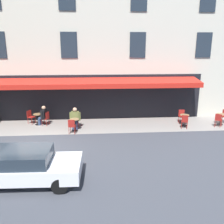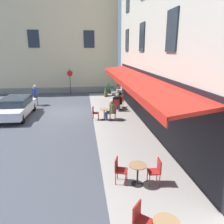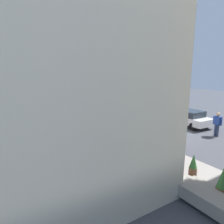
{
  "view_description": "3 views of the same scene",
  "coord_description": "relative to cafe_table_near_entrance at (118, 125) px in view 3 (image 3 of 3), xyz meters",
  "views": [
    {
      "loc": [
        -3.31,
        11.91,
        5.1
      ],
      "look_at": [
        -4.42,
        -3.01,
        1.02
      ],
      "focal_mm": 38.51,
      "sensor_mm": 36.0,
      "label": 1
    },
    {
      "loc": [
        -15.47,
        -1.22,
        4.42
      ],
      "look_at": [
        -3.05,
        -2.89,
        0.82
      ],
      "focal_mm": 34.6,
      "sensor_mm": 36.0,
      "label": 2
    },
    {
      "loc": [
        10.24,
        -10.63,
        4.52
      ],
      "look_at": [
        -2.44,
        -2.76,
        1.45
      ],
      "focal_mm": 32.36,
      "sensor_mm": 36.0,
      "label": 3
    }
  ],
  "objects": [
    {
      "name": "ground_plane",
      "position": [
        2.03,
        2.52,
        -0.49
      ],
      "size": [
        70.0,
        70.0,
        0.0
      ],
      "primitive_type": "plane",
      "color": "#42444C"
    },
    {
      "name": "sidewalk_cafe_terrace",
      "position": [
        -1.22,
        -0.88,
        -0.49
      ],
      "size": [
        20.5,
        3.2,
        0.01
      ],
      "primitive_type": "cube",
      "color": "gray",
      "rests_on": "ground_plane"
    },
    {
      "name": "cafe_building_facade",
      "position": [
        -1.97,
        -6.97,
        7.0
      ],
      "size": [
        20.0,
        10.7,
        15.0
      ],
      "color": "beige",
      "rests_on": "ground_plane"
    },
    {
      "name": "back_alley_steps",
      "position": [
        8.63,
        -2.08,
        -0.25
      ],
      "size": [
        2.4,
        1.75,
        0.6
      ],
      "color": "gray",
      "rests_on": "ground_plane"
    },
    {
      "name": "cafe_table_near_entrance",
      "position": [
        0.0,
        0.0,
        0.0
      ],
      "size": [
        0.6,
        0.6,
        0.75
      ],
      "color": "black",
      "rests_on": "ground_plane"
    },
    {
      "name": "cafe_chair_red_near_door",
      "position": [
        0.11,
        0.62,
        0.06
      ],
      "size": [
        0.46,
        0.46,
        0.91
      ],
      "color": "maroon",
      "rests_on": "ground_plane"
    },
    {
      "name": "cafe_chair_red_by_window",
      "position": [
        -0.01,
        -0.63,
        0.06
      ],
      "size": [
        0.41,
        0.41,
        0.91
      ],
      "color": "maroon",
      "rests_on": "ground_plane"
    },
    {
      "name": "cafe_table_mid_terrace",
      "position": [
        -7.21,
        -0.41,
        0.0
      ],
      "size": [
        0.6,
        0.6,
        0.75
      ],
      "color": "black",
      "rests_on": "ground_plane"
    },
    {
      "name": "cafe_chair_red_corner_right",
      "position": [
        -7.0,
        0.18,
        0.06
      ],
      "size": [
        0.51,
        0.51,
        0.91
      ],
      "color": "maroon",
      "rests_on": "ground_plane"
    },
    {
      "name": "cafe_chair_red_facing_street",
      "position": [
        -7.25,
        -1.04,
        0.06
      ],
      "size": [
        0.43,
        0.43,
        0.91
      ],
      "color": "maroon",
      "rests_on": "ground_plane"
    },
    {
      "name": "cafe_table_streetside",
      "position": [
        -9.71,
        -0.43,
        0.0
      ],
      "size": [
        0.6,
        0.6,
        0.75
      ],
      "color": "black",
      "rests_on": "ground_plane"
    },
    {
      "name": "cafe_chair_red_kerbside",
      "position": [
        -9.3,
        0.05,
        0.06
      ],
      "size": [
        0.56,
        0.56,
        0.91
      ],
      "color": "maroon",
      "rests_on": "ground_plane"
    },
    {
      "name": "cafe_chair_red_under_awning",
      "position": [
        -10.2,
        -0.83,
        0.06
      ],
      "size": [
        0.56,
        0.56,
        0.91
      ],
      "color": "maroon",
      "rests_on": "ground_plane"
    },
    {
      "name": "cafe_table_far_end",
      "position": [
        2.55,
        -1.35,
        0.0
      ],
      "size": [
        0.6,
        0.6,
        0.75
      ],
      "color": "black",
      "rests_on": "ground_plane"
    },
    {
      "name": "cafe_chair_red_back_row",
      "position": [
        1.95,
        -1.16,
        0.06
      ],
      "size": [
        0.5,
        0.5,
        0.91
      ],
      "color": "maroon",
      "rests_on": "ground_plane"
    },
    {
      "name": "cafe_chair_red_corner_left",
      "position": [
        3.11,
        -1.64,
        0.06
      ],
      "size": [
        0.54,
        0.54,
        0.91
      ],
      "color": "maroon",
      "rests_on": "ground_plane"
    },
    {
      "name": "seated_patron_in_olive",
      "position": [
        -0.01,
        -0.41,
        0.23
      ],
      "size": [
        0.71,
        0.59,
        1.36
      ],
      "color": "navy",
      "rests_on": "ground_plane"
    },
    {
      "name": "seated_companion_in_black",
      "position": [
        2.15,
        -1.22,
        0.22
      ],
      "size": [
        0.64,
        0.66,
        1.34
      ],
      "color": "navy",
      "rests_on": "ground_plane"
    },
    {
      "name": "walking_pedestrian_in_blue",
      "position": [
        4.64,
        5.2,
        0.51
      ],
      "size": [
        0.7,
        0.36,
        1.71
      ],
      "color": "navy",
      "rests_on": "ground_plane"
    },
    {
      "name": "potted_plant_by_steps",
      "position": [
        5.53,
        -1.88,
        0.06
      ],
      "size": [
        0.34,
        0.34,
        1.12
      ],
      "color": "brown",
      "rests_on": "ground_plane"
    },
    {
      "name": "potted_plant_entrance_right",
      "position": [
        8.8,
        -1.32,
        0.1
      ],
      "size": [
        0.41,
        0.41,
        1.2
      ],
      "color": "brown",
      "rests_on": "ground_plane"
    },
    {
      "name": "potted_plant_entrance_left",
      "position": [
        7.27,
        -0.87,
        0.01
      ],
      "size": [
        0.34,
        0.34,
        1.02
      ],
      "color": "brown",
      "rests_on": "ground_plane"
    },
    {
      "name": "parked_car_white",
      "position": [
        1.51,
        5.88,
        0.22
      ],
      "size": [
        4.36,
        1.94,
        1.33
      ],
      "color": "silver",
      "rests_on": "ground_plane"
    }
  ]
}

